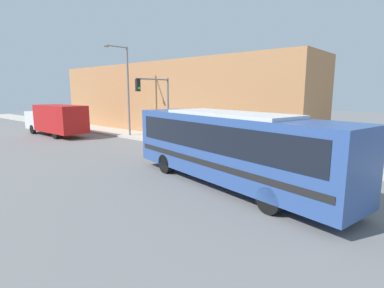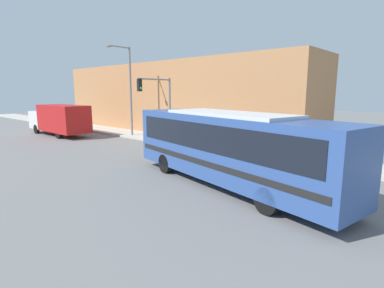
{
  "view_description": "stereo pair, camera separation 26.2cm",
  "coord_description": "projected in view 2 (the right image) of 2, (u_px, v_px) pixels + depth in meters",
  "views": [
    {
      "loc": [
        -11.75,
        -6.31,
        4.15
      ],
      "look_at": [
        0.04,
        3.93,
        1.42
      ],
      "focal_mm": 28.0,
      "sensor_mm": 36.0,
      "label": 1
    },
    {
      "loc": [
        -11.57,
        -6.51,
        4.15
      ],
      "look_at": [
        0.04,
        3.93,
        1.42
      ],
      "focal_mm": 28.0,
      "sensor_mm": 36.0,
      "label": 2
    }
  ],
  "objects": [
    {
      "name": "pedestrian_near_corner",
      "position": [
        228.0,
        135.0,
        21.78
      ],
      "size": [
        0.34,
        0.34,
        1.73
      ],
      "color": "slate",
      "rests_on": "sidewalk"
    },
    {
      "name": "building_facade",
      "position": [
        172.0,
        98.0,
        31.43
      ],
      "size": [
        6.0,
        30.54,
        7.01
      ],
      "color": "#B27A4C",
      "rests_on": "ground_plane"
    },
    {
      "name": "fire_hydrant",
      "position": [
        260.0,
        150.0,
        18.91
      ],
      "size": [
        0.25,
        0.34,
        0.75
      ],
      "color": "#999999",
      "rests_on": "sidewalk"
    },
    {
      "name": "traffic_light_pole",
      "position": [
        159.0,
        98.0,
        23.1
      ],
      "size": [
        3.28,
        0.35,
        5.07
      ],
      "color": "slate",
      "rests_on": "sidewalk"
    },
    {
      "name": "city_bus",
      "position": [
        228.0,
        144.0,
        13.07
      ],
      "size": [
        4.7,
        11.63,
        3.29
      ],
      "rotation": [
        0.0,
        0.0,
        -0.21
      ],
      "color": "#2D4C8C",
      "rests_on": "ground_plane"
    },
    {
      "name": "street_lamp",
      "position": [
        128.0,
        84.0,
        27.05
      ],
      "size": [
        2.48,
        0.28,
        7.94
      ],
      "color": "slate",
      "rests_on": "sidewalk"
    },
    {
      "name": "pedestrian_mid_block",
      "position": [
        240.0,
        136.0,
        21.13
      ],
      "size": [
        0.34,
        0.34,
        1.75
      ],
      "color": "#47382D",
      "rests_on": "sidewalk"
    },
    {
      "name": "parking_meter",
      "position": [
        194.0,
        133.0,
        22.47
      ],
      "size": [
        0.14,
        0.14,
        1.34
      ],
      "color": "slate",
      "rests_on": "sidewalk"
    },
    {
      "name": "delivery_truck",
      "position": [
        59.0,
        119.0,
        28.78
      ],
      "size": [
        2.46,
        8.45,
        2.92
      ],
      "color": "#B21919",
      "rests_on": "ground_plane"
    },
    {
      "name": "sidewalk",
      "position": [
        116.0,
        131.0,
        31.1
      ],
      "size": [
        3.2,
        70.0,
        0.17
      ],
      "color": "#B7B2A8",
      "rests_on": "ground_plane"
    },
    {
      "name": "ground_plane",
      "position": [
        256.0,
        185.0,
        13.48
      ],
      "size": [
        120.0,
        120.0,
        0.0
      ],
      "primitive_type": "plane",
      "color": "slate"
    }
  ]
}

